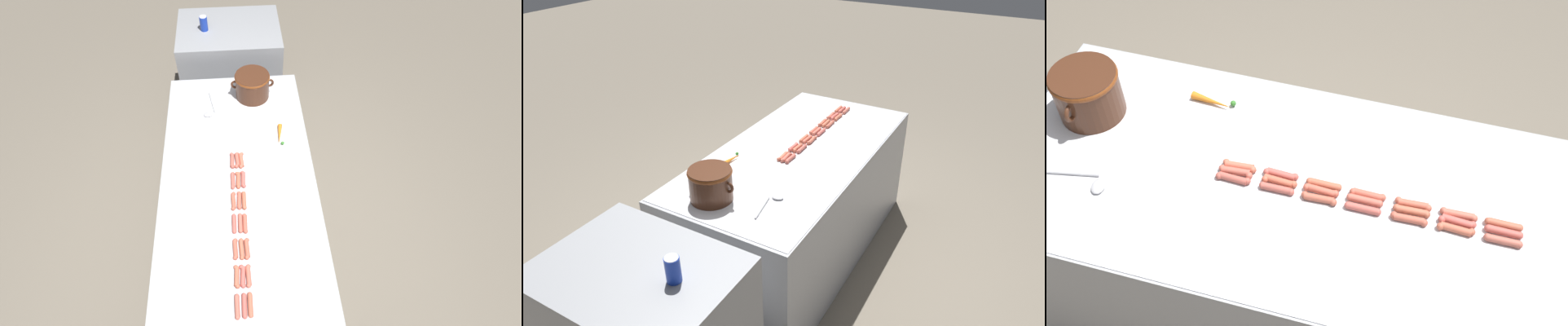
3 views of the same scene
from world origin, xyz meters
The scene contains 26 objects.
ground_plane centered at (0.00, 0.00, 0.00)m, with size 20.00×20.00×0.00m, color #756B5B.
griddle_counter centered at (0.00, 0.00, 0.44)m, with size 0.99×2.05×0.88m.
hot_dog_0 centered at (-0.04, -0.79, 0.89)m, with size 0.03×0.13×0.03m.
hot_dog_1 centered at (-0.03, -0.63, 0.89)m, with size 0.03×0.13×0.03m.
hot_dog_2 centered at (-0.04, -0.47, 0.89)m, with size 0.03×0.13×0.03m.
hot_dog_3 centered at (-0.04, -0.31, 0.89)m, with size 0.03×0.13×0.03m.
hot_dog_4 centered at (-0.04, -0.16, 0.89)m, with size 0.03×0.13×0.03m.
hot_dog_5 centered at (-0.03, 0.00, 0.89)m, with size 0.03×0.13×0.03m.
hot_dog_6 centered at (-0.03, 0.16, 0.89)m, with size 0.03×0.13×0.03m.
hot_dog_7 centered at (0.00, -0.79, 0.89)m, with size 0.03×0.13×0.03m.
hot_dog_8 centered at (0.00, -0.63, 0.89)m, with size 0.03×0.13×0.03m.
hot_dog_9 centered at (0.00, -0.48, 0.89)m, with size 0.03×0.13×0.03m.
hot_dog_10 centered at (0.00, -0.31, 0.89)m, with size 0.03×0.13×0.03m.
hot_dog_11 centered at (0.00, -0.16, 0.89)m, with size 0.03×0.13×0.03m.
hot_dog_12 centered at (0.00, 0.00, 0.89)m, with size 0.03×0.13×0.03m.
hot_dog_13 centered at (0.00, 0.16, 0.89)m, with size 0.03×0.13×0.03m.
hot_dog_14 centered at (0.03, -0.79, 0.89)m, with size 0.03×0.13×0.03m.
hot_dog_15 centered at (0.03, -0.63, 0.89)m, with size 0.03×0.13×0.03m.
hot_dog_16 centered at (0.03, -0.48, 0.89)m, with size 0.03×0.13×0.03m.
hot_dog_17 centered at (0.03, -0.32, 0.89)m, with size 0.03×0.13×0.03m.
hot_dog_18 centered at (0.03, -0.16, 0.89)m, with size 0.03×0.13×0.03m.
hot_dog_19 centered at (0.03, 0.00, 0.89)m, with size 0.03×0.13×0.03m.
hot_dog_20 centered at (0.03, 0.16, 0.89)m, with size 0.03×0.13×0.03m.
bean_pot centered at (0.14, 0.79, 0.99)m, with size 0.32×0.26×0.20m.
serving_spoon centered at (-0.19, 0.65, 0.88)m, with size 0.09×0.27×0.02m.
carrot centered at (0.30, 0.36, 0.89)m, with size 0.06×0.18×0.03m.
Camera 3 is at (-1.41, -0.51, 2.81)m, focal length 47.43 mm.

